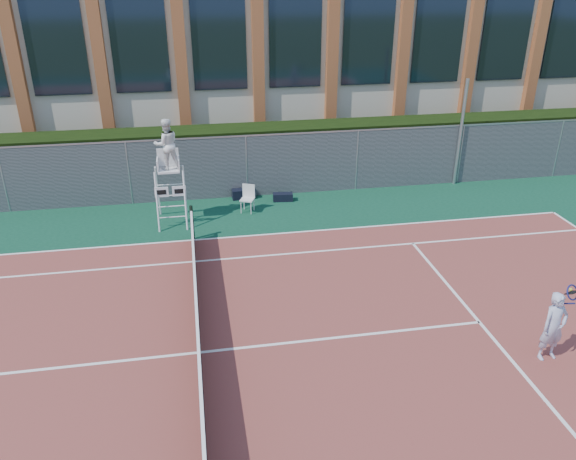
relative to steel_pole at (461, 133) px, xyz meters
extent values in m
plane|color=#233814|center=(-9.84, -8.70, -1.96)|extent=(120.00, 120.00, 0.00)
cube|color=#0D3A26|center=(-9.84, -7.70, -1.95)|extent=(36.00, 20.00, 0.01)
cube|color=brown|center=(-9.84, -8.70, -1.94)|extent=(23.77, 10.97, 0.02)
cylinder|color=black|center=(-9.84, -3.10, -1.41)|extent=(0.10, 0.10, 1.10)
cube|color=black|center=(-9.84, -8.70, -1.50)|extent=(0.03, 11.00, 0.86)
cube|color=white|center=(-9.84, -8.70, -1.04)|extent=(0.06, 11.20, 0.07)
cube|color=black|center=(-9.84, 1.30, -0.86)|extent=(40.00, 1.40, 2.20)
cube|color=beige|center=(-9.84, 9.30, 2.04)|extent=(44.00, 10.00, 8.00)
cylinder|color=#9EA0A5|center=(0.00, 0.00, 0.00)|extent=(0.12, 0.12, 3.91)
cylinder|color=white|center=(-10.86, -2.17, -1.07)|extent=(0.05, 0.51, 1.85)
cylinder|color=white|center=(-10.01, -2.17, -1.07)|extent=(0.05, 0.51, 1.85)
cylinder|color=white|center=(-10.86, -1.23, -1.07)|extent=(0.05, 0.51, 1.85)
cylinder|color=white|center=(-10.01, -1.23, -1.07)|extent=(0.05, 0.51, 1.85)
cube|color=white|center=(-10.43, -1.70, -0.20)|extent=(0.66, 0.57, 0.06)
cube|color=white|center=(-10.43, -1.43, 0.14)|extent=(0.66, 0.05, 0.57)
cube|color=white|center=(-10.70, -2.08, -0.76)|extent=(0.42, 0.03, 0.32)
cube|color=white|center=(-10.17, -2.08, -0.76)|extent=(0.42, 0.03, 0.32)
imported|color=white|center=(-10.43, -1.65, 0.62)|extent=(0.88, 0.76, 1.56)
cube|color=silver|center=(-7.99, -1.31, -1.50)|extent=(0.56, 0.56, 0.04)
cube|color=silver|center=(-7.92, -1.14, -1.26)|extent=(0.40, 0.20, 0.45)
cylinder|color=silver|center=(-8.22, -1.40, -1.74)|extent=(0.03, 0.03, 0.42)
cylinder|color=silver|center=(-7.90, -1.54, -1.74)|extent=(0.03, 0.03, 0.42)
cylinder|color=silver|center=(-8.08, -1.09, -1.74)|extent=(0.03, 0.03, 0.42)
cylinder|color=silver|center=(-7.77, -1.22, -1.74)|extent=(0.03, 0.03, 0.42)
cube|color=black|center=(-8.00, -0.10, -1.77)|extent=(0.83, 0.38, 0.34)
cube|color=black|center=(-6.67, -0.56, -1.81)|extent=(0.71, 0.37, 0.27)
imported|color=#B3BAD7|center=(-2.66, -10.13, -1.15)|extent=(0.60, 0.43, 1.54)
torus|color=navy|center=(-2.25, -9.93, -0.51)|extent=(0.38, 0.30, 0.30)
sphere|color=#CCE533|center=(-2.15, -9.75, -0.56)|extent=(0.07, 0.07, 0.07)
camera|label=1|loc=(-9.68, -18.55, 5.53)|focal=35.00mm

